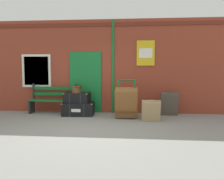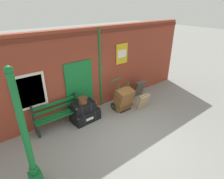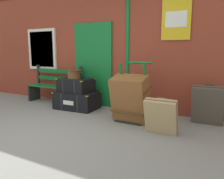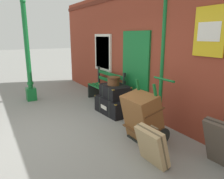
% 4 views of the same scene
% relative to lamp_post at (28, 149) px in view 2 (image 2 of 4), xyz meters
% --- Properties ---
extents(ground_plane, '(60.00, 60.00, 0.00)m').
position_rel_lamp_post_xyz_m(ground_plane, '(2.86, -0.24, -1.14)').
color(ground_plane, gray).
extents(brick_facade, '(10.40, 0.35, 3.20)m').
position_rel_lamp_post_xyz_m(brick_facade, '(2.84, 2.36, 0.45)').
color(brick_facade, brown).
rests_on(brick_facade, ground).
extents(lamp_post, '(0.28, 0.28, 3.01)m').
position_rel_lamp_post_xyz_m(lamp_post, '(0.00, 0.00, 0.00)').
color(lamp_post, '#146B2D').
rests_on(lamp_post, ground).
extents(platform_bench, '(1.60, 0.43, 1.01)m').
position_rel_lamp_post_xyz_m(platform_bench, '(1.40, 1.92, -0.70)').
color(platform_bench, '#146B2D').
rests_on(platform_bench, ground).
extents(steamer_trunk_base, '(1.05, 0.71, 0.43)m').
position_rel_lamp_post_xyz_m(steamer_trunk_base, '(2.33, 1.65, -0.93)').
color(steamer_trunk_base, black).
rests_on(steamer_trunk_base, ground).
extents(steamer_trunk_middle, '(0.84, 0.59, 0.33)m').
position_rel_lamp_post_xyz_m(steamer_trunk_middle, '(2.29, 1.68, -0.56)').
color(steamer_trunk_middle, black).
rests_on(steamer_trunk_middle, steamer_trunk_base).
extents(round_hatbox, '(0.35, 0.32, 0.22)m').
position_rel_lamp_post_xyz_m(round_hatbox, '(2.27, 1.65, -0.28)').
color(round_hatbox, brown).
rests_on(round_hatbox, steamer_trunk_middle).
extents(porters_trolley, '(0.71, 0.67, 1.18)m').
position_rel_lamp_post_xyz_m(porters_trolley, '(3.92, 1.49, -0.87)').
color(porters_trolley, black).
rests_on(porters_trolley, ground).
extents(large_brown_trunk, '(0.70, 0.63, 0.96)m').
position_rel_lamp_post_xyz_m(large_brown_trunk, '(3.92, 1.32, -0.66)').
color(large_brown_trunk, brown).
rests_on(large_brown_trunk, ground).
extents(suitcase_caramel, '(0.55, 0.34, 0.63)m').
position_rel_lamp_post_xyz_m(suitcase_caramel, '(4.64, 0.94, -0.83)').
color(suitcase_caramel, tan).
rests_on(suitcase_caramel, ground).
extents(suitcase_cream, '(0.59, 0.41, 0.79)m').
position_rel_lamp_post_xyz_m(suitcase_cream, '(5.28, 1.79, -0.75)').
color(suitcase_cream, '#51473D').
rests_on(suitcase_cream, ground).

